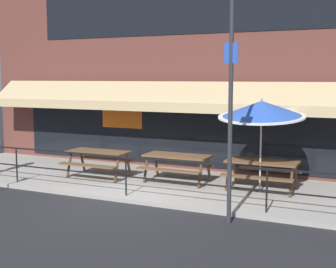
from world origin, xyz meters
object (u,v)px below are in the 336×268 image
Objects in this scene: patio_umbrella_right at (262,110)px; picnic_table_centre at (177,161)px; picnic_table_right at (262,167)px; street_sign_pole at (231,104)px; picnic_table_left at (99,156)px.

picnic_table_centre is at bearing 176.80° from patio_umbrella_right.
picnic_table_right is (2.33, 0.06, 0.00)m from picnic_table_centre.
patio_umbrella_right is 0.50× the size of street_sign_pole.
picnic_table_centre is 1.00× the size of picnic_table_right.
picnic_table_left is 0.38× the size of street_sign_pole.
picnic_table_left is at bearing -177.57° from patio_umbrella_right.
street_sign_pole is (-0.03, -2.67, 1.75)m from picnic_table_right.
picnic_table_centre is 3.89m from street_sign_pole.
street_sign_pole is at bearing -90.70° from picnic_table_right.
picnic_table_left is 4.68m from picnic_table_right.
patio_umbrella_right reaches higher than picnic_table_right.
patio_umbrella_right reaches higher than picnic_table_left.
picnic_table_left is at bearing 153.84° from street_sign_pole.
picnic_table_left is 2.36m from picnic_table_centre.
picnic_table_left and picnic_table_centre have the same top height.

